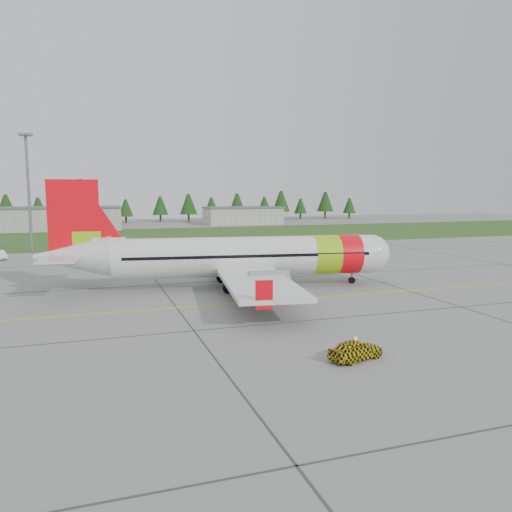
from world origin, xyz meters
name	(u,v)px	position (x,y,z in m)	size (l,w,h in m)	color
ground	(366,315)	(0.00, 0.00, 0.00)	(320.00, 320.00, 0.00)	gray
aircraft	(239,257)	(-6.72, 15.68, 3.42)	(39.00, 36.27, 11.85)	silver
follow_me_car	(356,330)	(-6.55, -9.74, 1.90)	(1.53, 1.30, 3.81)	yellow
grass_strip	(187,235)	(0.00, 82.00, 0.01)	(320.00, 50.00, 0.03)	#30561E
taxi_guideline	(324,297)	(0.00, 8.00, 0.01)	(120.00, 0.25, 0.02)	gold
hangar_west	(59,219)	(-30.00, 110.00, 3.00)	(32.00, 14.00, 6.00)	#A8A8A3
hangar_east	(243,216)	(25.00, 118.00, 2.60)	(24.00, 12.00, 5.20)	#A8A8A3
floodlight_mast	(29,195)	(-32.00, 58.00, 10.00)	(0.50, 0.50, 20.00)	slate
treeline	(157,207)	(0.00, 138.00, 5.00)	(160.00, 8.00, 10.00)	#1C3F14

